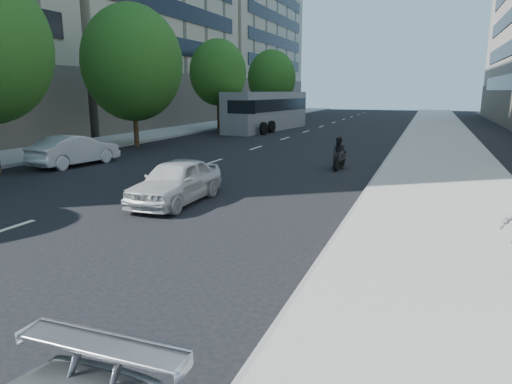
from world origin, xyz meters
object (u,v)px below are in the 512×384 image
at_px(white_sedan_near, 176,181).
at_px(white_sedan_mid, 75,150).
at_px(bus, 268,111).
at_px(motorcycle, 339,155).

xyz_separation_m(white_sedan_near, white_sedan_mid, (-8.14, 4.69, 0.03)).
bearing_deg(white_sedan_near, bus, 102.48).
bearing_deg(white_sedan_near, white_sedan_mid, 149.25).
relative_size(white_sedan_mid, bus, 0.35).
distance_m(white_sedan_near, white_sedan_mid, 9.39).
height_order(white_sedan_mid, bus, bus).
bearing_deg(motorcycle, white_sedan_mid, -158.93).
distance_m(white_sedan_near, bus, 26.96).
bearing_deg(motorcycle, white_sedan_near, -108.90).
relative_size(white_sedan_near, white_sedan_mid, 0.93).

